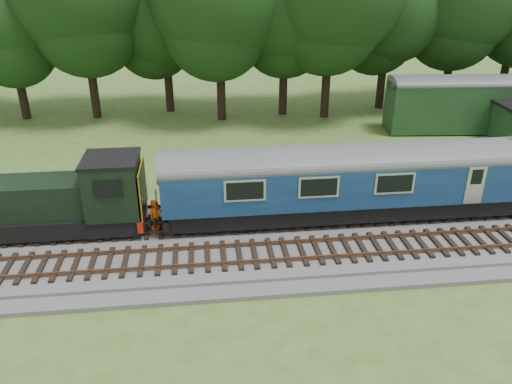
{
  "coord_description": "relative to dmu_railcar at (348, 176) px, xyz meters",
  "views": [
    {
      "loc": [
        -1.38,
        -20.28,
        12.24
      ],
      "look_at": [
        1.09,
        1.4,
        2.0
      ],
      "focal_mm": 35.0,
      "sensor_mm": 36.0,
      "label": 1
    }
  ],
  "objects": [
    {
      "name": "ground",
      "position": [
        -5.64,
        -1.4,
        -2.61
      ],
      "size": [
        120.0,
        120.0,
        0.0
      ],
      "primitive_type": "plane",
      "color": "#3E6324",
      "rests_on": "ground"
    },
    {
      "name": "ballast",
      "position": [
        -5.64,
        -1.4,
        -2.43
      ],
      "size": [
        70.0,
        7.0,
        0.35
      ],
      "primitive_type": "cube",
      "color": "#4C4C4F",
      "rests_on": "ground"
    },
    {
      "name": "track_north",
      "position": [
        -5.64,
        -0.0,
        -2.19
      ],
      "size": [
        67.2,
        2.4,
        0.21
      ],
      "color": "black",
      "rests_on": "ballast"
    },
    {
      "name": "track_south",
      "position": [
        -5.64,
        -3.0,
        -2.19
      ],
      "size": [
        67.2,
        2.4,
        0.21
      ],
      "color": "black",
      "rests_on": "ballast"
    },
    {
      "name": "fence",
      "position": [
        -5.64,
        3.1,
        -2.61
      ],
      "size": [
        64.0,
        0.12,
        1.0
      ],
      "primitive_type": null,
      "color": "#6B6054",
      "rests_on": "ground"
    },
    {
      "name": "tree_line",
      "position": [
        -5.64,
        20.6,
        -2.61
      ],
      "size": [
        70.0,
        8.0,
        18.0
      ],
      "primitive_type": null,
      "color": "black",
      "rests_on": "ground"
    },
    {
      "name": "dmu_railcar",
      "position": [
        0.0,
        0.0,
        0.0
      ],
      "size": [
        18.05,
        2.86,
        3.88
      ],
      "color": "black",
      "rests_on": "ground"
    },
    {
      "name": "shunter_loco",
      "position": [
        -13.93,
        0.0,
        -0.63
      ],
      "size": [
        8.91,
        2.6,
        3.38
      ],
      "color": "black",
      "rests_on": "ground"
    },
    {
      "name": "worker",
      "position": [
        -9.36,
        -0.61,
        -1.38
      ],
      "size": [
        0.76,
        0.73,
        1.75
      ],
      "primitive_type": "imported",
      "rotation": [
        0.0,
        0.0,
        0.67
      ],
      "color": "#DC500B",
      "rests_on": "ballast"
    },
    {
      "name": "parked_coach",
      "position": [
        15.56,
        13.47,
        -0.23
      ],
      "size": [
        16.71,
        4.34,
        4.22
      ],
      "rotation": [
        0.0,
        0.0,
        -0.09
      ],
      "color": "black",
      "rests_on": "ground"
    }
  ]
}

